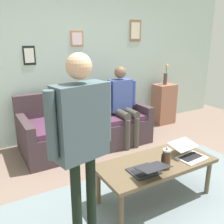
% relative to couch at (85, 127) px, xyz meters
% --- Properties ---
extents(ground_plane, '(7.68, 7.68, 0.00)m').
position_rel_couch_xyz_m(ground_plane, '(0.04, 1.63, -0.30)').
color(ground_plane, '#7C6559').
extents(area_rug, '(3.19, 1.62, 0.01)m').
position_rel_couch_xyz_m(area_rug, '(-0.07, 1.80, -0.30)').
color(area_rug, slate).
rests_on(area_rug, ground_plane).
extents(back_wall, '(7.04, 0.11, 2.70)m').
position_rel_couch_xyz_m(back_wall, '(0.04, -0.57, 1.05)').
color(back_wall, '#ABC3BB').
rests_on(back_wall, ground_plane).
extents(couch, '(2.04, 0.92, 0.88)m').
position_rel_couch_xyz_m(couch, '(0.00, 0.00, 0.00)').
color(couch, '#3F3036').
rests_on(couch, ground_plane).
extents(coffee_table, '(1.28, 0.58, 0.45)m').
position_rel_couch_xyz_m(coffee_table, '(-0.07, 1.70, 0.10)').
color(coffee_table, brown).
rests_on(coffee_table, ground_plane).
extents(laptop_left, '(0.34, 0.37, 0.14)m').
position_rel_couch_xyz_m(laptop_left, '(-0.45, 1.80, 0.19)').
color(laptop_left, silver).
rests_on(laptop_left, coffee_table).
extents(laptop_center, '(0.29, 0.38, 0.15)m').
position_rel_couch_xyz_m(laptop_center, '(0.17, 1.85, 0.20)').
color(laptop_center, '#28282D').
rests_on(laptop_center, coffee_table).
extents(french_press, '(0.11, 0.09, 0.24)m').
position_rel_couch_xyz_m(french_press, '(-0.06, 1.86, 0.26)').
color(french_press, '#4C3323').
rests_on(french_press, coffee_table).
extents(side_shelf, '(0.42, 0.32, 0.81)m').
position_rel_couch_xyz_m(side_shelf, '(-1.85, -0.21, 0.10)').
color(side_shelf, '#97614A').
rests_on(side_shelf, ground_plane).
extents(flower_vase, '(0.07, 0.09, 0.41)m').
position_rel_couch_xyz_m(flower_vase, '(-1.86, -0.20, 0.69)').
color(flower_vase, brown).
rests_on(flower_vase, side_shelf).
extents(person_standing, '(0.58, 0.26, 1.63)m').
position_rel_couch_xyz_m(person_standing, '(0.85, 1.89, 0.74)').
color(person_standing, black).
rests_on(person_standing, ground_plane).
extents(person_seated, '(0.55, 0.51, 1.28)m').
position_rel_couch_xyz_m(person_seated, '(-0.57, 0.23, 0.42)').
color(person_seated, '#434038').
rests_on(person_seated, ground_plane).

